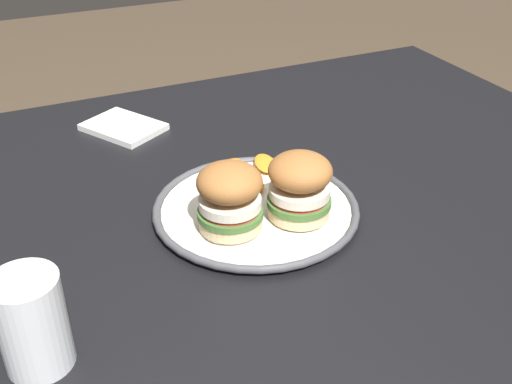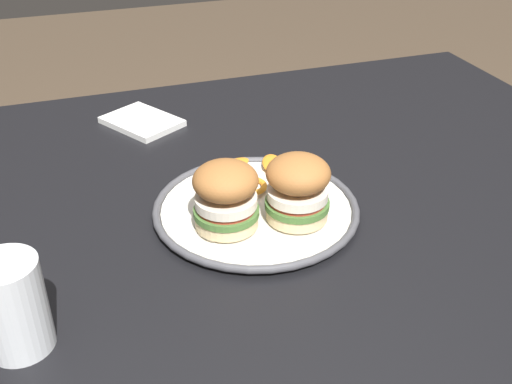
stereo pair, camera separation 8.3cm
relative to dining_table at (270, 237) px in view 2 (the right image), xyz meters
The scene contains 9 objects.
dining_table is the anchor object (origin of this frame).
dinner_plate 0.11m from the dining_table, 131.56° to the right, with size 0.32×0.32×0.02m.
sandwich_half_left 0.18m from the dining_table, 87.06° to the right, with size 0.11×0.11×0.10m.
sandwich_half_right 0.20m from the dining_table, 139.64° to the right, with size 0.11×0.11×0.10m.
orange_peel_curled 0.11m from the dining_table, behind, with size 0.07×0.07×0.01m.
orange_peel_strip_long 0.13m from the dining_table, 67.40° to the left, with size 0.05×0.07×0.01m.
orange_peel_strip_short 0.14m from the dining_table, 118.23° to the left, with size 0.08×0.06×0.01m.
drinking_glass 0.47m from the dining_table, 150.43° to the right, with size 0.08×0.08×0.12m.
folded_napkin 0.38m from the dining_table, 114.36° to the left, with size 0.15×0.11×0.01m, color white.
Camera 2 is at (-0.30, -0.80, 1.26)m, focal length 43.39 mm.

